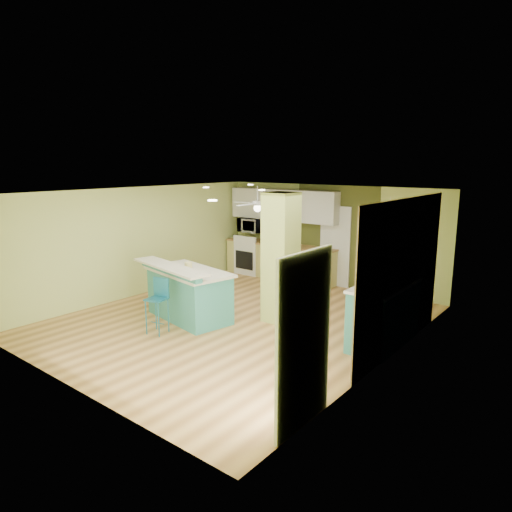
# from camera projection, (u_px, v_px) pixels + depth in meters

# --- Properties ---
(floor) EXTENTS (6.00, 7.00, 0.01)m
(floor) POSITION_uv_depth(u_px,v_px,m) (238.00, 320.00, 8.96)
(floor) COLOR #9C6A36
(floor) RESTS_ON ground
(ceiling) EXTENTS (6.00, 7.00, 0.01)m
(ceiling) POSITION_uv_depth(u_px,v_px,m) (237.00, 192.00, 8.46)
(ceiling) COLOR white
(ceiling) RESTS_ON wall_back
(wall_back) EXTENTS (6.00, 0.01, 2.50)m
(wall_back) POSITION_uv_depth(u_px,v_px,m) (329.00, 235.00, 11.40)
(wall_back) COLOR #BFCE6E
(wall_back) RESTS_ON floor
(wall_front) EXTENTS (6.00, 0.01, 2.50)m
(wall_front) POSITION_uv_depth(u_px,v_px,m) (65.00, 301.00, 6.02)
(wall_front) COLOR #BFCE6E
(wall_front) RESTS_ON floor
(wall_left) EXTENTS (0.01, 7.00, 2.50)m
(wall_left) POSITION_uv_depth(u_px,v_px,m) (139.00, 241.00, 10.54)
(wall_left) COLOR #BFCE6E
(wall_left) RESTS_ON floor
(wall_right) EXTENTS (0.01, 7.00, 2.50)m
(wall_right) POSITION_uv_depth(u_px,v_px,m) (389.00, 284.00, 6.88)
(wall_right) COLOR #BFCE6E
(wall_right) RESTS_ON floor
(wood_panel) EXTENTS (0.02, 3.40, 2.50)m
(wood_panel) POSITION_uv_depth(u_px,v_px,m) (402.00, 276.00, 7.35)
(wood_panel) COLOR #806749
(wood_panel) RESTS_ON floor
(olive_accent) EXTENTS (2.20, 0.02, 2.50)m
(olive_accent) POSITION_uv_depth(u_px,v_px,m) (336.00, 236.00, 11.26)
(olive_accent) COLOR #484D1F
(olive_accent) RESTS_ON floor
(interior_door) EXTENTS (0.82, 0.05, 2.00)m
(interior_door) POSITION_uv_depth(u_px,v_px,m) (335.00, 246.00, 11.29)
(interior_door) COLOR silver
(interior_door) RESTS_ON floor
(french_door) EXTENTS (0.04, 1.08, 2.10)m
(french_door) POSITION_uv_depth(u_px,v_px,m) (304.00, 341.00, 5.18)
(french_door) COLOR silver
(french_door) RESTS_ON floor
(column) EXTENTS (0.55, 0.55, 2.50)m
(column) POSITION_uv_depth(u_px,v_px,m) (281.00, 258.00, 8.70)
(column) COLOR #AEC159
(column) RESTS_ON floor
(kitchen_run) EXTENTS (3.25, 0.63, 0.94)m
(kitchen_run) POSITION_uv_depth(u_px,v_px,m) (279.00, 261.00, 12.11)
(kitchen_run) COLOR #C9C169
(kitchen_run) RESTS_ON floor
(stove) EXTENTS (0.76, 0.66, 1.08)m
(stove) POSITION_uv_depth(u_px,v_px,m) (251.00, 257.00, 12.69)
(stove) COLOR white
(stove) RESTS_ON floor
(upper_cabinets) EXTENTS (3.20, 0.34, 0.80)m
(upper_cabinets) POSITION_uv_depth(u_px,v_px,m) (283.00, 205.00, 11.91)
(upper_cabinets) COLOR silver
(upper_cabinets) RESTS_ON wall_back
(microwave) EXTENTS (0.70, 0.48, 0.39)m
(microwave) POSITION_uv_depth(u_px,v_px,m) (252.00, 225.00, 12.51)
(microwave) COLOR silver
(microwave) RESTS_ON wall_back
(ceiling_fan) EXTENTS (1.41, 1.41, 0.61)m
(ceiling_fan) POSITION_uv_depth(u_px,v_px,m) (257.00, 204.00, 10.75)
(ceiling_fan) COLOR white
(ceiling_fan) RESTS_ON ceiling
(pendant_lamp) EXTENTS (0.14, 0.14, 0.69)m
(pendant_lamp) POSITION_uv_depth(u_px,v_px,m) (388.00, 234.00, 7.54)
(pendant_lamp) COLOR silver
(pendant_lamp) RESTS_ON ceiling
(wall_decor) EXTENTS (0.03, 0.90, 0.70)m
(wall_decor) POSITION_uv_depth(u_px,v_px,m) (407.00, 255.00, 7.46)
(wall_decor) COLOR brown
(wall_decor) RESTS_ON wood_panel
(peninsula) EXTENTS (2.16, 1.47, 1.13)m
(peninsula) POSITION_uv_depth(u_px,v_px,m) (188.00, 293.00, 8.97)
(peninsula) COLOR teal
(peninsula) RESTS_ON floor
(bar_stool) EXTENTS (0.40, 0.40, 1.01)m
(bar_stool) POSITION_uv_depth(u_px,v_px,m) (159.00, 297.00, 8.21)
(bar_stool) COLOR #1D6D86
(bar_stool) RESTS_ON floor
(side_counter) EXTENTS (0.70, 1.64, 1.06)m
(side_counter) POSITION_uv_depth(u_px,v_px,m) (384.00, 314.00, 7.70)
(side_counter) COLOR teal
(side_counter) RESTS_ON floor
(fruit_bowl) EXTENTS (0.38, 0.38, 0.08)m
(fruit_bowl) POSITION_uv_depth(u_px,v_px,m) (279.00, 243.00, 11.93)
(fruit_bowl) COLOR #392617
(fruit_bowl) RESTS_ON kitchen_run
(canister) EXTENTS (0.15, 0.15, 0.18)m
(canister) POSITION_uv_depth(u_px,v_px,m) (188.00, 267.00, 8.79)
(canister) COLOR gold
(canister) RESTS_ON peninsula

